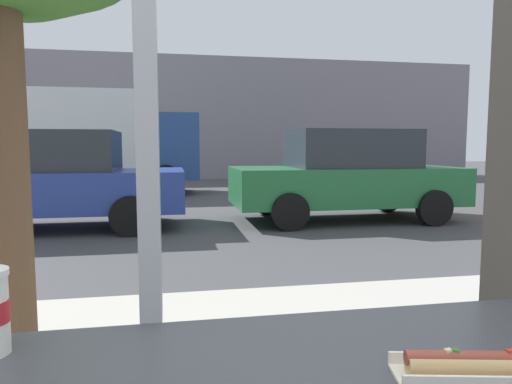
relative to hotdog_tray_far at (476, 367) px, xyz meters
name	(u,v)px	position (x,y,z in m)	size (l,w,h in m)	color
ground_plane	(169,219)	(-0.56, 8.32, -1.03)	(60.00, 60.00, 0.00)	#424244
sidewalk_strip	(166,379)	(-0.56, 1.92, -0.97)	(16.00, 2.80, 0.12)	#B2ADA3
building_facade_far	(168,118)	(-0.56, 19.74, 1.60)	(28.00, 1.20, 5.24)	gray
hotdog_tray_far	(476,367)	(0.00, 0.00, 0.00)	(0.29, 0.15, 0.05)	silver
parked_car_blue	(48,179)	(-2.55, 7.56, -0.18)	(4.49, 2.00, 1.67)	#283D93
parked_car_green	(347,175)	(2.78, 7.56, -0.16)	(4.26, 1.99, 1.71)	#236B38
box_truck	(74,139)	(-3.23, 13.36, 0.59)	(6.76, 2.44, 2.96)	silver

